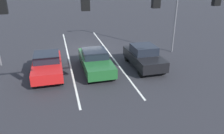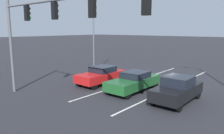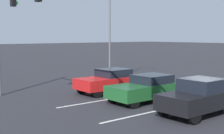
# 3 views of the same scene
# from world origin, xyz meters

# --- Properties ---
(ground_plane) EXTENTS (240.00, 240.00, 0.00)m
(ground_plane) POSITION_xyz_m (0.00, 0.00, 0.00)
(ground_plane) COLOR #28282D
(lane_stripe_left_divider) EXTENTS (0.12, 15.61, 0.01)m
(lane_stripe_left_divider) POSITION_xyz_m (-1.75, 1.80, 0.01)
(lane_stripe_left_divider) COLOR silver
(lane_stripe_left_divider) RESTS_ON ground_plane
(lane_stripe_center_divider) EXTENTS (0.12, 15.61, 0.01)m
(lane_stripe_center_divider) POSITION_xyz_m (1.75, 1.80, 0.01)
(lane_stripe_center_divider) COLOR silver
(lane_stripe_center_divider) RESTS_ON ground_plane
(car_darkgreen_midlane_front) EXTENTS (1.85, 4.77, 1.42)m
(car_darkgreen_midlane_front) POSITION_xyz_m (0.06, 4.86, 0.72)
(car_darkgreen_midlane_front) COLOR #1E5928
(car_darkgreen_midlane_front) RESTS_ON ground_plane
(car_black_leftlane_front) EXTENTS (1.83, 4.20, 1.62)m
(car_black_leftlane_front) POSITION_xyz_m (-3.43, 5.20, 0.81)
(car_black_leftlane_front) COLOR black
(car_black_leftlane_front) RESTS_ON ground_plane
(car_red_rightlane_front) EXTENTS (1.86, 4.35, 1.47)m
(car_red_rightlane_front) POSITION_xyz_m (3.33, 4.88, 0.76)
(car_red_rightlane_front) COLOR red
(car_red_rightlane_front) RESTS_ON ground_plane
(traffic_signal_gantry) EXTENTS (13.13, 0.37, 6.57)m
(traffic_signal_gantry) POSITION_xyz_m (2.03, 10.59, 5.00)
(traffic_signal_gantry) COLOR slate
(traffic_signal_gantry) RESTS_ON ground_plane
(street_lamp_right_shoulder) EXTENTS (2.24, 0.24, 8.88)m
(street_lamp_right_shoulder) POSITION_xyz_m (6.55, 2.19, 5.11)
(street_lamp_right_shoulder) COLOR slate
(street_lamp_right_shoulder) RESTS_ON ground_plane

